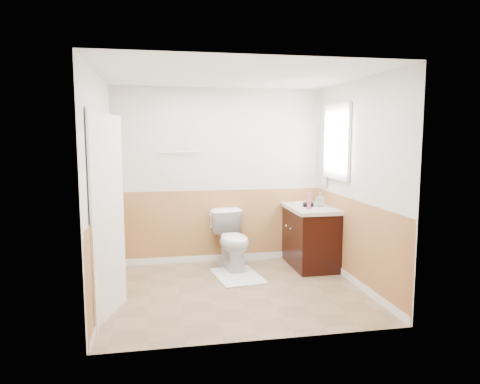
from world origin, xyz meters
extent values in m
plane|color=#8C7051|center=(0.00, 0.00, 0.00)|extent=(3.00, 3.00, 0.00)
plane|color=white|center=(0.00, 0.00, 2.50)|extent=(3.00, 3.00, 0.00)
plane|color=silver|center=(0.00, 1.30, 1.25)|extent=(3.00, 0.00, 3.00)
plane|color=silver|center=(0.00, -1.30, 1.25)|extent=(3.00, 0.00, 3.00)
plane|color=silver|center=(-1.50, 0.00, 1.25)|extent=(0.00, 3.00, 3.00)
plane|color=silver|center=(1.50, 0.00, 1.25)|extent=(0.00, 3.00, 3.00)
plane|color=#C17F4D|center=(0.00, 1.29, 0.50)|extent=(3.00, 0.00, 3.00)
plane|color=#C17F4D|center=(0.00, -1.29, 0.50)|extent=(3.00, 0.00, 3.00)
plane|color=#C17F4D|center=(-1.49, 0.00, 0.50)|extent=(0.00, 2.60, 2.60)
plane|color=#C17F4D|center=(1.49, 0.00, 0.50)|extent=(0.00, 2.60, 2.60)
imported|color=white|center=(0.12, 0.90, 0.40)|extent=(0.54, 0.83, 0.79)
cube|color=white|center=(0.12, 0.51, 0.01)|extent=(0.65, 0.87, 0.02)
cube|color=black|center=(1.21, 0.89, 0.40)|extent=(0.55, 1.10, 0.80)
sphere|color=#B3B4BA|center=(0.91, 0.79, 0.55)|extent=(0.03, 0.03, 0.03)
sphere|color=white|center=(0.91, 0.99, 0.55)|extent=(0.03, 0.03, 0.03)
cube|color=silver|center=(1.20, 0.89, 0.83)|extent=(0.60, 1.15, 0.05)
cylinder|color=white|center=(1.21, 1.04, 0.86)|extent=(0.36, 0.36, 0.02)
cylinder|color=#BBBBC2|center=(1.39, 1.04, 0.92)|extent=(0.02, 0.02, 0.14)
cylinder|color=#DC3982|center=(1.11, 0.62, 0.96)|extent=(0.05, 0.05, 0.22)
imported|color=#8F99A1|center=(1.33, 0.79, 0.95)|extent=(0.09, 0.09, 0.20)
cylinder|color=black|center=(1.16, 0.79, 0.89)|extent=(0.14, 0.07, 0.07)
cylinder|color=black|center=(1.13, 0.74, 0.86)|extent=(0.03, 0.03, 0.07)
cube|color=silver|center=(1.48, 1.10, 1.55)|extent=(0.02, 0.35, 0.90)
cube|color=white|center=(1.47, 0.59, 1.75)|extent=(0.04, 0.80, 1.00)
cube|color=white|center=(1.49, 0.59, 1.75)|extent=(0.01, 0.70, 0.90)
cube|color=white|center=(-1.40, -0.45, 1.02)|extent=(0.29, 0.78, 2.04)
cube|color=white|center=(-1.48, -0.45, 1.03)|extent=(0.02, 0.92, 2.10)
sphere|color=silver|center=(-1.34, -0.12, 0.95)|extent=(0.06, 0.06, 0.06)
cylinder|color=silver|center=(-0.55, 1.25, 1.60)|extent=(0.62, 0.02, 0.02)
cylinder|color=silver|center=(-0.10, 1.23, 0.70)|extent=(0.14, 0.02, 0.02)
cylinder|color=white|center=(-0.10, 1.23, 0.70)|extent=(0.10, 0.11, 0.11)
cube|color=white|center=(-0.10, 1.23, 0.59)|extent=(0.10, 0.01, 0.16)
camera|label=1|loc=(-0.88, -4.98, 1.83)|focal=33.12mm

